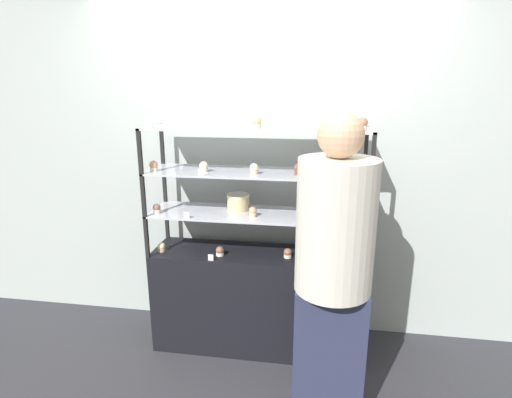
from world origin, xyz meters
The scene contains 27 objects.
ground_plane centered at (0.00, 0.00, 0.00)m, with size 20.00×20.00×0.00m, color #2D2D33.
back_wall centered at (0.00, 0.35, 1.30)m, with size 8.00×0.05×2.60m.
display_base centered at (0.00, 0.00, 0.37)m, with size 1.48×0.40×0.75m.
display_riser_lower centered at (0.00, 0.00, 1.02)m, with size 1.48×0.40×0.29m.
display_riser_middle centered at (0.00, 0.00, 1.32)m, with size 1.48×0.40×0.29m.
display_riser_upper centered at (0.00, 0.00, 1.61)m, with size 1.48×0.40×0.29m.
layer_cake_centerpiece centered at (-0.14, 0.06, 1.10)m, with size 0.16×0.16×0.11m.
sheet_cake_frosted centered at (0.37, 0.02, 1.36)m, with size 0.22×0.18×0.06m.
cupcake_0 centered at (-0.67, -0.08, 0.78)m, with size 0.06×0.06×0.07m.
cupcake_1 centered at (-0.24, -0.09, 0.78)m, with size 0.06×0.06×0.07m.
cupcake_2 centered at (0.23, -0.05, 0.78)m, with size 0.06×0.06×0.07m.
cupcake_3 centered at (0.69, -0.03, 0.78)m, with size 0.06×0.06×0.07m.
price_tag_0 centered at (-0.28, -0.18, 0.77)m, with size 0.04×0.00×0.04m.
cupcake_4 centered at (-0.67, -0.11, 1.07)m, with size 0.05×0.05×0.07m.
cupcake_5 centered at (-0.01, -0.08, 1.07)m, with size 0.05×0.05×0.07m.
cupcake_6 centered at (0.70, -0.06, 1.07)m, with size 0.05×0.05×0.07m.
price_tag_1 centered at (-0.44, -0.18, 1.06)m, with size 0.04×0.00×0.04m.
cupcake_7 centered at (-0.69, -0.09, 1.37)m, with size 0.06×0.06×0.07m.
cupcake_8 centered at (-0.34, -0.06, 1.37)m, with size 0.06×0.06×0.07m.
cupcake_9 centered at (0.00, -0.08, 1.37)m, with size 0.06×0.06×0.07m.
cupcake_10 centered at (0.68, -0.10, 1.37)m, with size 0.06×0.06×0.07m.
price_tag_2 centered at (-0.33, -0.18, 1.36)m, with size 0.04×0.00×0.04m.
cupcake_11 centered at (-0.68, -0.11, 1.66)m, with size 0.06×0.06×0.08m.
cupcake_12 centered at (0.01, -0.05, 1.66)m, with size 0.06×0.06×0.08m.
cupcake_13 centered at (0.67, -0.07, 1.66)m, with size 0.06×0.06×0.08m.
price_tag_3 centered at (0.36, -0.18, 1.65)m, with size 0.04×0.00×0.04m.
customer_figure centered at (0.51, -0.59, 0.95)m, with size 0.41×0.41×1.77m.
Camera 1 is at (0.40, -2.59, 1.88)m, focal length 28.00 mm.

